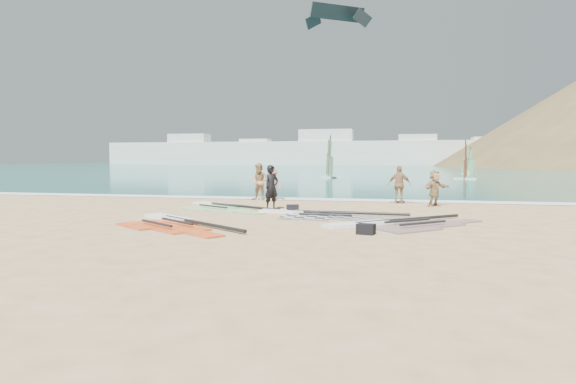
% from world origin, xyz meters
% --- Properties ---
extents(ground, '(300.00, 300.00, 0.00)m').
position_xyz_m(ground, '(0.00, 0.00, 0.00)').
color(ground, tan).
rests_on(ground, ground).
extents(sea, '(300.00, 240.00, 0.06)m').
position_xyz_m(sea, '(0.00, 132.00, 0.00)').
color(sea, '#0C5854').
rests_on(sea, ground).
extents(surf_line, '(300.00, 1.20, 0.04)m').
position_xyz_m(surf_line, '(0.00, 12.30, 0.00)').
color(surf_line, white).
rests_on(surf_line, ground).
extents(far_town, '(160.00, 8.00, 12.00)m').
position_xyz_m(far_town, '(-15.72, 150.00, 4.49)').
color(far_town, white).
rests_on(far_town, ground).
extents(rig_grey, '(6.01, 2.49, 0.20)m').
position_xyz_m(rig_grey, '(0.02, 5.17, 0.05)').
color(rig_grey, black).
rests_on(rig_grey, ground).
extents(rig_green, '(5.07, 4.13, 0.20)m').
position_xyz_m(rig_green, '(-4.76, 7.25, 0.05)').
color(rig_green, '#3ACF21').
rests_on(rig_green, ground).
extents(rig_orange, '(5.36, 4.56, 0.20)m').
position_xyz_m(rig_orange, '(3.01, 2.97, 0.05)').
color(rig_orange, '#FB5524').
rests_on(rig_orange, ground).
extents(rig_red, '(5.06, 4.67, 0.20)m').
position_xyz_m(rig_red, '(-4.41, 1.70, 0.05)').
color(rig_red, red).
rests_on(rig_red, ground).
extents(gear_bag_near, '(0.59, 0.49, 0.32)m').
position_xyz_m(gear_bag_near, '(-1.15, 6.13, 0.16)').
color(gear_bag_near, black).
rests_on(gear_bag_near, ground).
extents(gear_bag_far, '(0.59, 0.46, 0.31)m').
position_xyz_m(gear_bag_far, '(2.17, 0.94, 0.16)').
color(gear_bag_far, black).
rests_on(gear_bag_far, ground).
extents(person_wetsuit, '(0.81, 0.85, 1.95)m').
position_xyz_m(person_wetsuit, '(-2.28, 6.99, 0.98)').
color(person_wetsuit, black).
rests_on(person_wetsuit, ground).
extents(beachgoer_left, '(1.08, 0.91, 1.98)m').
position_xyz_m(beachgoer_left, '(-4.10, 11.50, 0.99)').
color(beachgoer_left, tan).
rests_on(beachgoer_left, ground).
extents(beachgoer_mid, '(1.22, 0.87, 1.70)m').
position_xyz_m(beachgoer_mid, '(-3.37, 11.50, 0.85)').
color(beachgoer_mid, '#B56B5B').
rests_on(beachgoer_mid, ground).
extents(beachgoer_back, '(1.11, 0.48, 1.89)m').
position_xyz_m(beachgoer_back, '(3.21, 11.12, 0.94)').
color(beachgoer_back, '#AA7D54').
rests_on(beachgoer_back, ground).
extents(beachgoer_right, '(1.45, 1.49, 1.70)m').
position_xyz_m(beachgoer_right, '(4.80, 9.99, 0.85)').
color(beachgoer_right, tan).
rests_on(beachgoer_right, ground).
extents(windsurfer_left, '(2.76, 3.06, 4.87)m').
position_xyz_m(windsurfer_left, '(-4.17, 40.25, 1.38)').
color(windsurfer_left, white).
rests_on(windsurfer_left, ground).
extents(windsurfer_centre, '(2.41, 2.77, 4.23)m').
position_xyz_m(windsurfer_centre, '(10.30, 40.73, 1.25)').
color(windsurfer_centre, white).
rests_on(windsurfer_centre, ground).
extents(windsurfer_right, '(2.14, 2.22, 3.97)m').
position_xyz_m(windsurfer_right, '(13.35, 60.10, 1.19)').
color(windsurfer_right, white).
rests_on(windsurfer_right, ground).
extents(kitesurf_kite, '(6.00, 4.25, 2.35)m').
position_xyz_m(kitesurf_kite, '(-3.06, 37.63, 17.14)').
color(kitesurf_kite, black).
rests_on(kitesurf_kite, ground).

